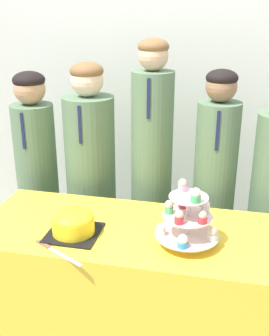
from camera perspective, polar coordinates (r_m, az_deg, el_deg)
name	(u,v)px	position (r m, az deg, el deg)	size (l,w,h in m)	color
wall_back	(163,71)	(3.00, 3.84, 12.98)	(9.00, 0.06, 2.70)	silver
table	(123,292)	(2.29, -1.58, -16.41)	(1.43, 0.63, 0.76)	yellow
round_cake	(73,222)	(2.02, -8.31, -7.30)	(0.24, 0.24, 0.12)	black
cake_knife	(51,249)	(1.95, -11.27, -10.67)	(0.27, 0.16, 0.01)	silver
cupcake_stand	(188,218)	(1.91, 7.25, -6.72)	(0.29, 0.29, 0.30)	silver
student_0	(38,183)	(2.83, -12.93, -1.98)	(0.26, 0.27, 1.41)	#567556
student_1	(91,186)	(2.70, -5.86, -2.47)	(0.31, 0.32, 1.48)	#567556
student_2	(151,179)	(2.57, 2.30, -1.53)	(0.25, 0.25, 1.61)	#567556
student_3	(213,196)	(2.57, 10.61, -3.78)	(0.25, 0.25, 1.46)	#567556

